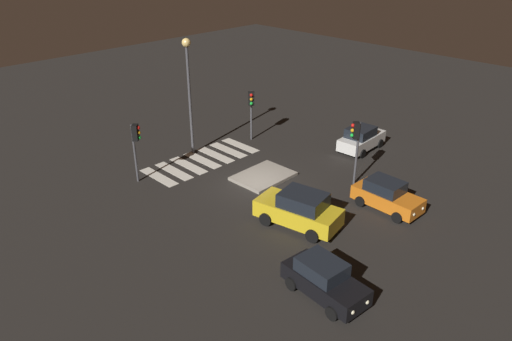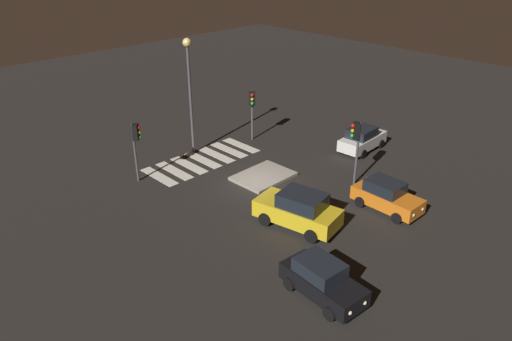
{
  "view_description": "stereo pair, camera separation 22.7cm",
  "coord_description": "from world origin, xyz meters",
  "px_view_note": "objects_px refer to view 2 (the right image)",
  "views": [
    {
      "loc": [
        17.82,
        17.81,
        13.47
      ],
      "look_at": [
        0.0,
        0.0,
        1.0
      ],
      "focal_mm": 33.73,
      "sensor_mm": 36.0,
      "label": 1
    },
    {
      "loc": [
        17.65,
        17.96,
        13.47
      ],
      "look_at": [
        0.0,
        0.0,
        1.0
      ],
      "focal_mm": 33.73,
      "sensor_mm": 36.0,
      "label": 2
    }
  ],
  "objects_px": {
    "car_yellow": "(298,210)",
    "traffic_light_east": "(136,139)",
    "traffic_island": "(263,176)",
    "traffic_light_south": "(252,104)",
    "street_lamp": "(189,77)",
    "car_black": "(322,280)",
    "car_white": "(362,139)",
    "car_orange": "(387,196)",
    "traffic_light_west": "(356,138)"
  },
  "relations": [
    {
      "from": "car_orange",
      "to": "car_black",
      "type": "height_order",
      "value": "car_orange"
    },
    {
      "from": "traffic_island",
      "to": "traffic_light_west",
      "type": "bearing_deg",
      "value": 126.13
    },
    {
      "from": "car_white",
      "to": "car_black",
      "type": "bearing_deg",
      "value": -154.63
    },
    {
      "from": "traffic_island",
      "to": "traffic_light_east",
      "type": "xyz_separation_m",
      "value": [
        5.59,
        -4.91,
        2.67
      ]
    },
    {
      "from": "car_black",
      "to": "car_white",
      "type": "bearing_deg",
      "value": 123.54
    },
    {
      "from": "traffic_light_south",
      "to": "car_black",
      "type": "bearing_deg",
      "value": 7.91
    },
    {
      "from": "car_black",
      "to": "traffic_light_west",
      "type": "height_order",
      "value": "traffic_light_west"
    },
    {
      "from": "car_yellow",
      "to": "traffic_island",
      "type": "bearing_deg",
      "value": -38.11
    },
    {
      "from": "car_orange",
      "to": "street_lamp",
      "type": "height_order",
      "value": "street_lamp"
    },
    {
      "from": "car_orange",
      "to": "traffic_light_south",
      "type": "bearing_deg",
      "value": 173.91
    },
    {
      "from": "car_orange",
      "to": "street_lamp",
      "type": "relative_size",
      "value": 0.49
    },
    {
      "from": "traffic_island",
      "to": "traffic_light_east",
      "type": "height_order",
      "value": "traffic_light_east"
    },
    {
      "from": "car_orange",
      "to": "car_yellow",
      "type": "bearing_deg",
      "value": -114.38
    },
    {
      "from": "street_lamp",
      "to": "car_white",
      "type": "bearing_deg",
      "value": 137.58
    },
    {
      "from": "car_black",
      "to": "traffic_light_east",
      "type": "distance_m",
      "value": 14.24
    },
    {
      "from": "car_white",
      "to": "traffic_light_west",
      "type": "relative_size",
      "value": 1.0
    },
    {
      "from": "traffic_light_south",
      "to": "street_lamp",
      "type": "relative_size",
      "value": 0.47
    },
    {
      "from": "car_orange",
      "to": "street_lamp",
      "type": "bearing_deg",
      "value": -166.7
    },
    {
      "from": "traffic_light_south",
      "to": "car_white",
      "type": "bearing_deg",
      "value": 74.67
    },
    {
      "from": "car_yellow",
      "to": "car_white",
      "type": "height_order",
      "value": "car_yellow"
    },
    {
      "from": "traffic_island",
      "to": "traffic_light_south",
      "type": "distance_m",
      "value": 6.56
    },
    {
      "from": "car_yellow",
      "to": "traffic_light_east",
      "type": "height_order",
      "value": "traffic_light_east"
    },
    {
      "from": "car_yellow",
      "to": "car_white",
      "type": "bearing_deg",
      "value": -83.68
    },
    {
      "from": "car_white",
      "to": "traffic_light_south",
      "type": "height_order",
      "value": "traffic_light_south"
    },
    {
      "from": "traffic_island",
      "to": "traffic_light_west",
      "type": "xyz_separation_m",
      "value": [
        -3.14,
        4.3,
        2.88
      ]
    },
    {
      "from": "car_white",
      "to": "car_orange",
      "type": "xyz_separation_m",
      "value": [
        5.76,
        5.48,
        -0.02
      ]
    },
    {
      "from": "car_white",
      "to": "traffic_island",
      "type": "bearing_deg",
      "value": 164.06
    },
    {
      "from": "car_yellow",
      "to": "car_black",
      "type": "xyz_separation_m",
      "value": [
        3.32,
        4.16,
        -0.14
      ]
    },
    {
      "from": "street_lamp",
      "to": "car_black",
      "type": "bearing_deg",
      "value": 71.17
    },
    {
      "from": "car_white",
      "to": "street_lamp",
      "type": "xyz_separation_m",
      "value": [
        8.52,
        -7.79,
        4.43
      ]
    },
    {
      "from": "car_white",
      "to": "car_orange",
      "type": "distance_m",
      "value": 7.95
    },
    {
      "from": "car_orange",
      "to": "street_lamp",
      "type": "distance_m",
      "value": 14.26
    },
    {
      "from": "traffic_light_south",
      "to": "traffic_light_west",
      "type": "height_order",
      "value": "traffic_light_west"
    },
    {
      "from": "traffic_light_south",
      "to": "street_lamp",
      "type": "distance_m",
      "value": 5.19
    },
    {
      "from": "car_white",
      "to": "street_lamp",
      "type": "height_order",
      "value": "street_lamp"
    },
    {
      "from": "traffic_light_west",
      "to": "traffic_island",
      "type": "bearing_deg",
      "value": -11.2
    },
    {
      "from": "traffic_island",
      "to": "traffic_light_south",
      "type": "bearing_deg",
      "value": -127.57
    },
    {
      "from": "traffic_light_west",
      "to": "street_lamp",
      "type": "relative_size",
      "value": 0.51
    },
    {
      "from": "traffic_light_east",
      "to": "street_lamp",
      "type": "height_order",
      "value": "street_lamp"
    },
    {
      "from": "traffic_island",
      "to": "street_lamp",
      "type": "height_order",
      "value": "street_lamp"
    },
    {
      "from": "car_orange",
      "to": "traffic_light_west",
      "type": "distance_m",
      "value": 3.84
    },
    {
      "from": "traffic_island",
      "to": "car_white",
      "type": "bearing_deg",
      "value": 167.05
    },
    {
      "from": "traffic_light_east",
      "to": "traffic_island",
      "type": "bearing_deg",
      "value": 8.39
    },
    {
      "from": "car_orange",
      "to": "traffic_light_west",
      "type": "bearing_deg",
      "value": 161.36
    },
    {
      "from": "car_yellow",
      "to": "traffic_light_south",
      "type": "distance_m",
      "value": 11.74
    },
    {
      "from": "car_black",
      "to": "car_yellow",
      "type": "bearing_deg",
      "value": 146.62
    },
    {
      "from": "traffic_light_east",
      "to": "car_yellow",
      "type": "bearing_deg",
      "value": -23.43
    },
    {
      "from": "traffic_light_south",
      "to": "traffic_light_west",
      "type": "distance_m",
      "value": 9.07
    },
    {
      "from": "car_orange",
      "to": "traffic_light_west",
      "type": "relative_size",
      "value": 0.97
    },
    {
      "from": "traffic_light_east",
      "to": "traffic_light_south",
      "type": "bearing_deg",
      "value": 48.69
    }
  ]
}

